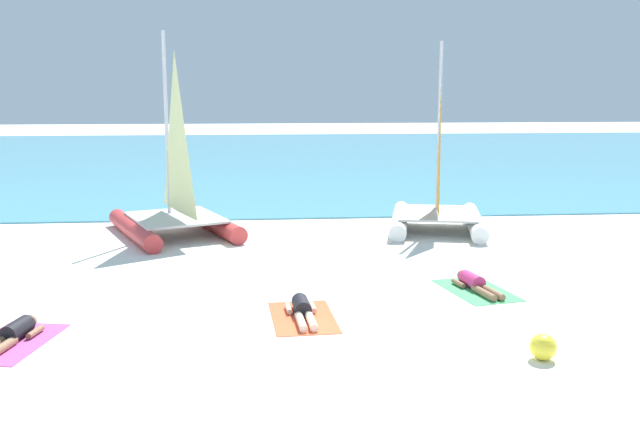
# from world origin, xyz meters

# --- Properties ---
(ground_plane) EXTENTS (120.00, 120.00, 0.00)m
(ground_plane) POSITION_xyz_m (0.00, 10.00, 0.00)
(ground_plane) COLOR white
(ocean_water) EXTENTS (120.00, 40.00, 0.05)m
(ocean_water) POSITION_xyz_m (0.00, 30.46, 0.03)
(ocean_water) COLOR #4C9EB7
(ocean_water) RESTS_ON ground
(sailboat_red) EXTENTS (4.12, 4.96, 5.55)m
(sailboat_red) POSITION_xyz_m (-3.69, 8.34, 0.83)
(sailboat_red) COLOR #CC3838
(sailboat_red) RESTS_ON ground
(sailboat_white) EXTENTS (3.44, 4.55, 5.32)m
(sailboat_white) POSITION_xyz_m (3.70, 8.49, 0.79)
(sailboat_white) COLOR white
(sailboat_white) RESTS_ON ground
(towel_left) EXTENTS (1.45, 2.08, 0.01)m
(towel_left) POSITION_xyz_m (-5.37, 0.05, 0.01)
(towel_left) COLOR #D84C99
(towel_left) RESTS_ON ground
(sunbather_left) EXTENTS (0.70, 1.56, 0.30)m
(sunbather_left) POSITION_xyz_m (-5.35, 0.12, 0.13)
(sunbather_left) COLOR black
(sunbather_left) RESTS_ON towel_left
(towel_middle) EXTENTS (1.21, 1.96, 0.01)m
(towel_middle) POSITION_xyz_m (-0.64, 0.92, 0.01)
(towel_middle) COLOR #EA5933
(towel_middle) RESTS_ON ground
(sunbather_middle) EXTENTS (0.57, 1.57, 0.30)m
(sunbather_middle) POSITION_xyz_m (-0.64, 0.99, 0.13)
(sunbather_middle) COLOR black
(sunbather_middle) RESTS_ON towel_middle
(towel_right) EXTENTS (1.47, 2.09, 0.01)m
(towel_right) POSITION_xyz_m (2.95, 2.32, 0.01)
(towel_right) COLOR #4CB266
(towel_right) RESTS_ON ground
(sunbather_right) EXTENTS (0.71, 1.56, 0.30)m
(sunbather_right) POSITION_xyz_m (2.94, 2.39, 0.13)
(sunbather_right) COLOR #D83372
(sunbather_right) RESTS_ON towel_right
(beach_ball) EXTENTS (0.40, 0.40, 0.40)m
(beach_ball) POSITION_xyz_m (2.82, -1.37, 0.20)
(beach_ball) COLOR yellow
(beach_ball) RESTS_ON ground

